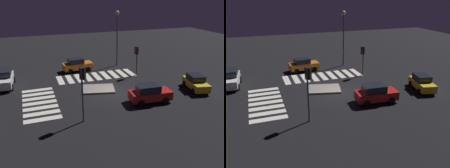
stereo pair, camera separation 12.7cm
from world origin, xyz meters
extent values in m
plane|color=black|center=(0.00, 0.00, 0.00)|extent=(80.00, 80.00, 0.00)
cube|color=gray|center=(1.12, -1.34, 0.09)|extent=(3.98, 3.34, 0.18)
cube|color=red|center=(-2.75, 3.36, 0.70)|extent=(4.18, 2.08, 0.83)
cube|color=black|center=(-2.50, 3.34, 1.45)|extent=(2.20, 1.75, 0.67)
cylinder|color=black|center=(-4.07, 2.62, 0.33)|extent=(0.67, 0.29, 0.65)
cylinder|color=black|center=(-3.93, 4.32, 0.33)|extent=(0.67, 0.29, 0.65)
cylinder|color=black|center=(-1.57, 2.40, 0.33)|extent=(0.67, 0.29, 0.65)
cylinder|color=black|center=(-1.42, 4.10, 0.33)|extent=(0.67, 0.29, 0.65)
sphere|color=#F2EABF|center=(-4.77, 3.05, 0.70)|extent=(0.22, 0.22, 0.22)
sphere|color=#F2EABF|center=(-4.68, 4.01, 0.70)|extent=(0.22, 0.22, 0.22)
cube|color=gold|center=(-8.98, 2.27, 0.65)|extent=(2.38, 4.00, 0.77)
cube|color=black|center=(-9.03, 2.04, 1.34)|extent=(1.84, 2.19, 0.62)
cylinder|color=black|center=(-9.50, 3.57, 0.30)|extent=(0.34, 0.63, 0.60)
cylinder|color=black|center=(-7.96, 3.23, 0.30)|extent=(0.34, 0.63, 0.60)
cylinder|color=black|center=(-10.00, 1.31, 0.30)|extent=(0.34, 0.63, 0.60)
cylinder|color=black|center=(-8.47, 0.96, 0.30)|extent=(0.34, 0.63, 0.60)
sphere|color=#F2EABF|center=(-9.01, 4.15, 0.65)|extent=(0.20, 0.20, 0.20)
sphere|color=#F2EABF|center=(-8.15, 3.96, 0.65)|extent=(0.20, 0.20, 0.20)
cube|color=silver|center=(10.88, -5.84, 0.75)|extent=(2.10, 4.46, 0.89)
cube|color=black|center=(10.86, -6.11, 1.56)|extent=(1.82, 2.32, 0.72)
cylinder|color=black|center=(10.03, -4.45, 0.35)|extent=(0.29, 0.72, 0.70)
cylinder|color=black|center=(9.89, -7.15, 0.35)|extent=(0.29, 0.72, 0.70)
sphere|color=#F2EABF|center=(10.47, -3.68, 0.75)|extent=(0.23, 0.23, 0.23)
cube|color=orange|center=(1.74, -8.88, 0.68)|extent=(4.02, 1.90, 0.81)
cube|color=black|center=(1.98, -8.87, 1.41)|extent=(2.10, 1.64, 0.65)
cylinder|color=black|center=(0.56, -9.77, 0.32)|extent=(0.65, 0.26, 0.63)
cylinder|color=black|center=(0.47, -8.12, 0.32)|extent=(0.65, 0.26, 0.63)
cylinder|color=black|center=(3.00, -9.64, 0.32)|extent=(0.65, 0.26, 0.63)
cylinder|color=black|center=(2.91, -7.99, 0.32)|extent=(0.65, 0.26, 0.63)
sphere|color=#F2EABF|center=(-0.17, -9.45, 0.68)|extent=(0.21, 0.21, 0.21)
sphere|color=#F2EABF|center=(-0.22, -8.52, 0.68)|extent=(0.21, 0.21, 0.21)
cylinder|color=#47474C|center=(-4.97, -4.45, 1.89)|extent=(0.14, 0.14, 3.77)
cube|color=black|center=(-4.83, -4.33, 3.29)|extent=(0.53, 0.54, 0.96)
sphere|color=red|center=(-4.69, -4.19, 3.59)|extent=(0.22, 0.22, 0.22)
sphere|color=orange|center=(-4.69, -4.19, 3.29)|extent=(0.22, 0.22, 0.22)
sphere|color=green|center=(-4.69, -4.19, 2.99)|extent=(0.22, 0.22, 0.22)
cylinder|color=#47474C|center=(4.31, 4.93, 2.32)|extent=(0.14, 0.14, 4.63)
cube|color=black|center=(4.20, 4.80, 4.15)|extent=(0.54, 0.53, 0.96)
sphere|color=red|center=(4.07, 4.65, 4.45)|extent=(0.22, 0.22, 0.22)
sphere|color=orange|center=(4.07, 4.65, 4.15)|extent=(0.22, 0.22, 0.22)
sphere|color=green|center=(4.07, 4.65, 3.85)|extent=(0.22, 0.22, 0.22)
cylinder|color=#47474C|center=(-4.22, -9.47, 3.63)|extent=(0.18, 0.18, 7.25)
sphere|color=#F9D172|center=(-4.22, -9.47, 7.43)|extent=(0.56, 0.56, 0.56)
cube|color=silver|center=(-4.60, -5.78, 0.01)|extent=(0.70, 3.20, 0.02)
cube|color=silver|center=(-3.45, -5.78, 0.01)|extent=(0.70, 3.20, 0.02)
cube|color=silver|center=(-2.30, -5.78, 0.01)|extent=(0.70, 3.20, 0.02)
cube|color=silver|center=(-1.15, -5.78, 0.01)|extent=(0.70, 3.20, 0.02)
cube|color=silver|center=(0.00, -5.78, 0.01)|extent=(0.70, 3.20, 0.02)
cube|color=silver|center=(1.15, -5.78, 0.01)|extent=(0.70, 3.20, 0.02)
cube|color=silver|center=(2.30, -5.78, 0.01)|extent=(0.70, 3.20, 0.02)
cube|color=silver|center=(3.45, -5.78, 0.01)|extent=(0.70, 3.20, 0.02)
cube|color=silver|center=(4.60, -5.78, 0.01)|extent=(0.70, 3.20, 0.02)
cube|color=silver|center=(7.47, -3.45, 0.01)|extent=(3.20, 0.70, 0.02)
cube|color=silver|center=(7.47, -2.30, 0.01)|extent=(3.20, 0.70, 0.02)
cube|color=silver|center=(7.47, -1.15, 0.01)|extent=(3.20, 0.70, 0.02)
cube|color=silver|center=(7.47, 0.00, 0.01)|extent=(3.20, 0.70, 0.02)
cube|color=silver|center=(7.47, 1.15, 0.01)|extent=(3.20, 0.70, 0.02)
cube|color=silver|center=(7.47, 2.30, 0.01)|extent=(3.20, 0.70, 0.02)
cube|color=silver|center=(7.47, 3.45, 0.01)|extent=(3.20, 0.70, 0.02)
camera|label=1|loc=(8.17, 22.38, 10.09)|focal=38.77mm
camera|label=2|loc=(8.05, 22.42, 10.09)|focal=38.77mm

